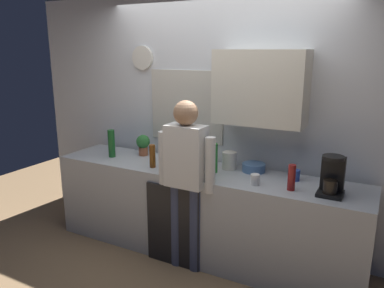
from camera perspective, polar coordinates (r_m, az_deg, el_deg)
ground_plane at (r=3.81m, az=-0.85°, el=-17.99°), size 8.00×8.00×0.00m
kitchen_counter at (r=3.83m, az=1.34°, el=-10.25°), size 3.14×0.64×0.89m
dishwasher_panel at (r=3.64m, az=-2.96°, el=-12.37°), size 0.56×0.02×0.80m
back_wall_assembly at (r=3.89m, az=4.82°, el=4.15°), size 4.74×0.42×2.60m
coffee_maker at (r=3.22m, az=20.47°, el=-4.72°), size 0.20×0.20×0.33m
bottle_red_vinegar at (r=3.23m, az=14.86°, el=-4.93°), size 0.06×0.06×0.22m
bottle_green_wine at (r=4.16m, az=-12.10°, el=0.08°), size 0.07×0.07×0.30m
bottle_clear_soda at (r=3.57m, az=3.19°, el=-2.13°), size 0.09×0.09×0.28m
bottle_amber_beer at (r=3.74m, az=-6.02°, el=-1.83°), size 0.06×0.06×0.23m
bottle_dark_sauce at (r=3.92m, az=-3.67°, el=-1.40°), size 0.06×0.06×0.18m
cup_yellow_cup at (r=4.03m, az=-3.43°, el=-1.65°), size 0.07×0.07×0.08m
cup_blue_mug at (r=3.48m, az=15.36°, el=-4.59°), size 0.08×0.08×0.10m
cup_white_mug at (r=3.31m, az=9.53°, el=-5.33°), size 0.08×0.08×0.09m
mixing_bowl at (r=3.66m, az=9.34°, el=-3.53°), size 0.22×0.22×0.08m
potted_plant at (r=4.17m, az=-7.43°, el=0.05°), size 0.15×0.15×0.23m
dish_soap at (r=3.72m, az=-2.39°, el=-2.44°), size 0.06×0.06×0.18m
storage_canister at (r=3.69m, az=5.67°, el=-2.50°), size 0.14×0.14×0.17m
person_at_sink at (r=3.40m, az=-0.91°, el=-4.31°), size 0.57×0.22×1.60m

